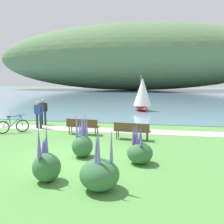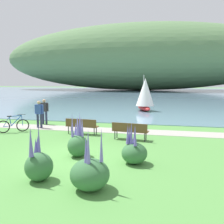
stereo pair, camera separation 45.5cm
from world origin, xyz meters
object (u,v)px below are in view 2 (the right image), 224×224
park_bench_further_along (82,125)px  sailboat_nearest_to_shore (145,94)px  park_bench_near_camera (130,130)px  person_at_shoreline (44,110)px  person_on_the_grass (39,112)px  bicycle_leaning_near_bench (13,125)px

park_bench_further_along → sailboat_nearest_to_shore: 11.39m
park_bench_near_camera → person_at_shoreline: 7.10m
park_bench_further_along → sailboat_nearest_to_shore: bearing=77.6°
person_at_shoreline → person_on_the_grass: bearing=-75.9°
park_bench_near_camera → person_at_shoreline: person_at_shoreline is taller
sailboat_nearest_to_shore → bicycle_leaning_near_bench: bearing=-119.5°
park_bench_further_along → person_at_shoreline: size_ratio=1.07×
person_on_the_grass → park_bench_near_camera: bearing=-17.5°
park_bench_further_along → person_at_shoreline: bearing=145.2°
park_bench_near_camera → person_on_the_grass: bearing=162.5°
park_bench_near_camera → bicycle_leaning_near_bench: size_ratio=1.30×
park_bench_further_along → person_at_shoreline: (-3.54, 2.47, 0.46)m
park_bench_further_along → sailboat_nearest_to_shore: sailboat_nearest_to_shore is taller
person_at_shoreline → person_on_the_grass: same height
park_bench_near_camera → person_on_the_grass: (-6.02, 1.90, 0.46)m
park_bench_near_camera → bicycle_leaning_near_bench: (-6.83, 0.37, -0.12)m
park_bench_further_along → person_on_the_grass: 3.47m
park_bench_further_along → sailboat_nearest_to_shore: (2.43, 11.07, 1.14)m
person_at_shoreline → sailboat_nearest_to_shore: 10.50m
person_at_shoreline → person_on_the_grass: 1.31m
bicycle_leaning_near_bench → park_bench_near_camera: bearing=-3.1°
bicycle_leaning_near_bench → person_on_the_grass: 1.83m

